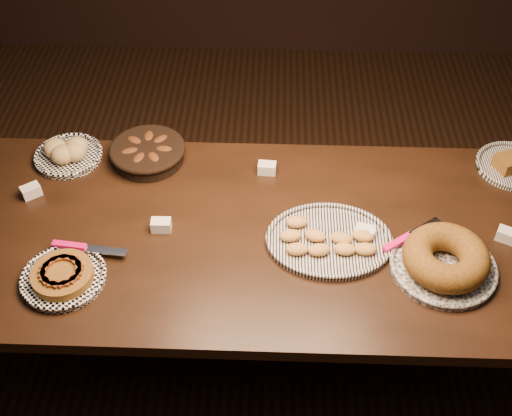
{
  "coord_description": "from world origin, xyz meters",
  "views": [
    {
      "loc": [
        0.07,
        -1.58,
        2.44
      ],
      "look_at": [
        0.01,
        0.05,
        0.82
      ],
      "focal_mm": 45.0,
      "sensor_mm": 36.0,
      "label": 1
    }
  ],
  "objects_px": {
    "buffet_table": "(253,245)",
    "bundt_cake_plate": "(445,260)",
    "apple_tart_plate": "(63,276)",
    "madeleine_platter": "(328,240)"
  },
  "relations": [
    {
      "from": "buffet_table",
      "to": "bundt_cake_plate",
      "type": "relative_size",
      "value": 5.9
    },
    {
      "from": "buffet_table",
      "to": "apple_tart_plate",
      "type": "height_order",
      "value": "apple_tart_plate"
    },
    {
      "from": "bundt_cake_plate",
      "to": "madeleine_platter",
      "type": "bearing_deg",
      "value": 161.53
    },
    {
      "from": "apple_tart_plate",
      "to": "buffet_table",
      "type": "bearing_deg",
      "value": 7.43
    },
    {
      "from": "buffet_table",
      "to": "bundt_cake_plate",
      "type": "distance_m",
      "value": 0.68
    },
    {
      "from": "apple_tart_plate",
      "to": "bundt_cake_plate",
      "type": "relative_size",
      "value": 0.84
    },
    {
      "from": "buffet_table",
      "to": "madeleine_platter",
      "type": "height_order",
      "value": "madeleine_platter"
    },
    {
      "from": "apple_tart_plate",
      "to": "bundt_cake_plate",
      "type": "bearing_deg",
      "value": -9.92
    },
    {
      "from": "apple_tart_plate",
      "to": "madeleine_platter",
      "type": "relative_size",
      "value": 0.77
    },
    {
      "from": "apple_tart_plate",
      "to": "bundt_cake_plate",
      "type": "xyz_separation_m",
      "value": [
        1.28,
        0.09,
        0.03
      ]
    }
  ]
}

